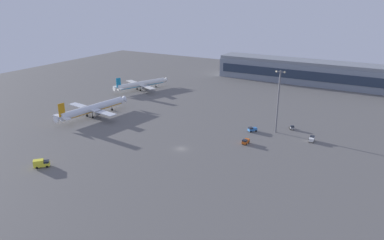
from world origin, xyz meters
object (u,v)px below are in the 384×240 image
Objects in this scene: maintenance_van at (252,129)px; pushback_tug at (292,128)px; catering_truck at (41,163)px; airplane_far_stand at (92,109)px; cargo_loader at (246,141)px; baggage_tractor at (312,139)px; airplane_terminal_side at (141,84)px; apron_light_central at (278,98)px.

maintenance_van is 19.57m from pushback_tug.
catering_truck is 1.30× the size of maintenance_van.
airplane_far_stand is 84.15m from cargo_loader.
baggage_tractor is 0.96× the size of maintenance_van.
airplane_far_stand reaches higher than baggage_tractor.
airplane_terminal_side reaches higher than maintenance_van.
airplane_far_stand is at bearing -164.44° from apron_light_central.
apron_light_central is (90.94, 25.33, 12.20)m from airplane_far_stand.
catering_truck is 0.20× the size of apron_light_central.
airplane_far_stand is at bearing -10.90° from pushback_tug.
maintenance_van is 1.04× the size of cargo_loader.
pushback_tug is 0.84× the size of cargo_loader.
airplane_far_stand is at bearing -56.37° from airplane_terminal_side.
apron_light_central reaches higher than cargo_loader.
airplane_far_stand reaches higher than catering_truck.
cargo_loader is at bearing -109.44° from apron_light_central.
airplane_terminal_side is at bearing -42.41° from pushback_tug.
catering_truck is 102.86m from apron_light_central.
pushback_tug is 18.02m from apron_light_central.
baggage_tractor is (120.41, -35.06, -2.79)m from airplane_terminal_side.
pushback_tug is at bearing -112.17° from cargo_loader.
catering_truck is at bearing 93.82° from maintenance_van.
apron_light_central reaches higher than maintenance_van.
baggage_tractor is 0.15× the size of apron_light_central.
cargo_loader is at bearing 35.38° from pushback_tug.
airplane_far_stand is 95.19m from apron_light_central.
maintenance_van reaches higher than pushback_tug.
apron_light_central is at bearing 166.75° from baggage_tractor.
maintenance_van is at bearing -76.90° from cargo_loader.
cargo_loader reaches higher than pushback_tug.
baggage_tractor is (108.05, 22.45, -3.12)m from airplane_far_stand.
airplane_terminal_side is at bearing 151.28° from catering_truck.
catering_truck reaches higher than maintenance_van.
catering_truck is 1.36× the size of cargo_loader.
airplane_far_stand is at bearing -171.96° from baggage_tractor.
baggage_tractor is at bearing 19.27° from airplane_far_stand.
airplane_far_stand is 59.34m from catering_truck.
pushback_tug is at bearing 92.70° from catering_truck.
airplane_far_stand is 12.44× the size of pushback_tug.
airplane_terminal_side is 1.34× the size of apron_light_central.
maintenance_van is (81.15, 20.72, -3.12)m from airplane_far_stand.
airplane_far_stand is at bearing 158.29° from catering_truck.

